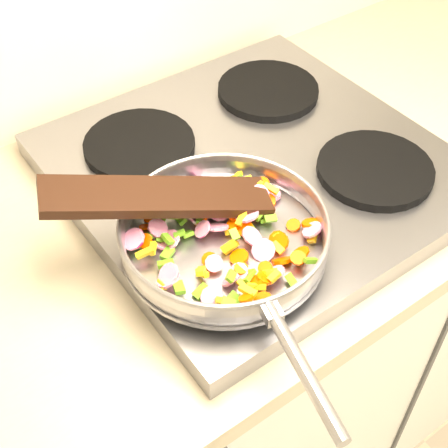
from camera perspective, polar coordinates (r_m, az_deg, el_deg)
cooktop at (r=1.06m, az=2.77°, el=5.00°), size 0.60×0.60×0.04m
grate_fl at (r=0.90m, az=1.22°, el=-1.77°), size 0.19×0.19×0.02m
grate_fr at (r=1.05m, az=13.64°, el=4.88°), size 0.19×0.19×0.02m
grate_bl at (r=1.08m, az=-7.74°, el=7.19°), size 0.19×0.19×0.02m
grate_br at (r=1.20m, az=4.05°, el=12.10°), size 0.19×0.19×0.02m
saute_pan at (r=0.87m, az=0.07°, el=-0.86°), size 0.33×0.49×0.05m
vegetable_heap at (r=0.88m, az=0.46°, el=-1.02°), size 0.26×0.28×0.05m
wooden_spatula at (r=0.88m, az=-5.93°, el=2.51°), size 0.33×0.19×0.09m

